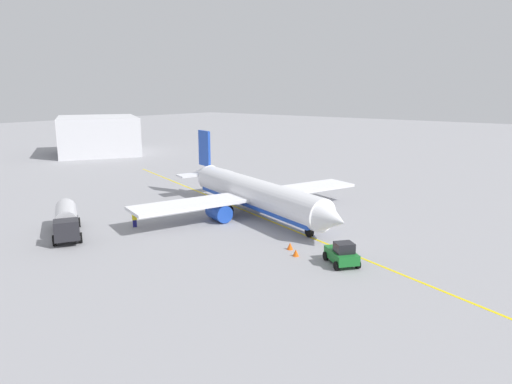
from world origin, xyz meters
name	(u,v)px	position (x,y,z in m)	size (l,w,h in m)	color
ground_plane	(256,215)	(0.00, 0.00, 0.00)	(400.00, 400.00, 0.00)	#939399
airplane	(254,194)	(-0.48, 0.16, 2.65)	(32.54, 31.13, 9.64)	white
fuel_tanker	(66,220)	(-11.08, -19.23, 1.72)	(9.89, 7.06, 3.15)	#2D2D33
pushback_tug	(342,254)	(16.71, -8.55, 1.01)	(4.09, 3.91, 2.20)	#196B28
refueling_worker	(135,220)	(-7.78, -12.76, 0.82)	(0.58, 0.63, 1.71)	navy
safety_cone_nose	(290,246)	(10.72, -8.08, 0.35)	(0.63, 0.63, 0.70)	#F2590F
safety_cone_wingtip	(296,253)	(12.23, -9.32, 0.34)	(0.60, 0.60, 0.67)	#F2590F
distant_hangar	(98,135)	(-67.59, 22.00, 4.53)	(28.41, 27.14, 9.07)	silver
taxi_line_marking	(256,215)	(0.00, 0.00, 0.01)	(83.94, 0.30, 0.01)	yellow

